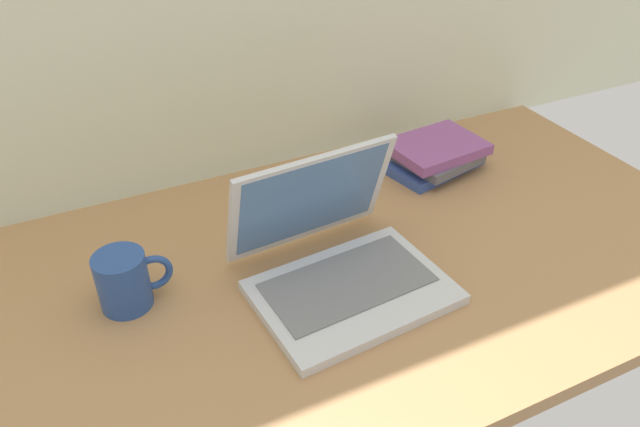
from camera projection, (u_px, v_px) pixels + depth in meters
name	position (u px, v px, depth m)	size (l,w,h in m)	color
desk	(310.00, 280.00, 1.06)	(1.60, 0.76, 0.03)	#A87A4C
laptop	(338.00, 259.00, 1.01)	(0.33, 0.31, 0.21)	silver
coffee_mug	(125.00, 280.00, 0.96)	(0.12, 0.08, 0.10)	#26478C
book_stack	(436.00, 155.00, 1.33)	(0.23, 0.18, 0.06)	#334C99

